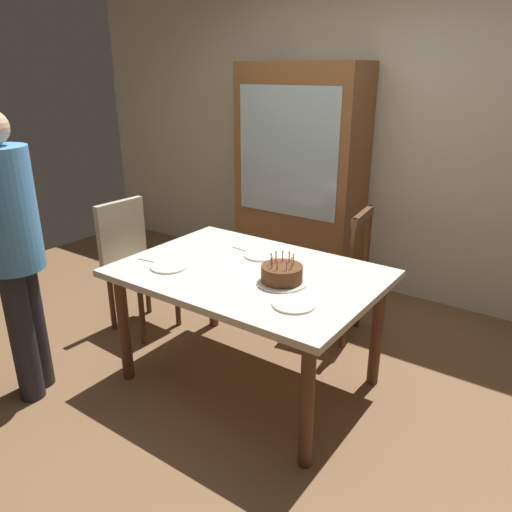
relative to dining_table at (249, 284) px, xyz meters
name	(u,v)px	position (x,y,z in m)	size (l,w,h in m)	color
ground	(250,379)	(0.00, 0.00, -0.66)	(6.40, 6.40, 0.00)	brown
back_wall	(380,139)	(0.00, 1.85, 0.64)	(6.40, 0.10, 2.60)	beige
dining_table	(249,284)	(0.00, 0.00, 0.00)	(1.49, 1.04, 0.75)	beige
birthday_cake	(282,275)	(0.25, -0.04, 0.14)	(0.28, 0.28, 0.17)	silver
plate_near_celebrant	(169,267)	(-0.41, -0.23, 0.09)	(0.22, 0.22, 0.01)	silver
plate_far_side	(261,255)	(-0.07, 0.23, 0.09)	(0.22, 0.22, 0.01)	silver
plate_near_guest	(294,304)	(0.45, -0.23, 0.09)	(0.22, 0.22, 0.01)	silver
fork_near_celebrant	(151,261)	(-0.57, -0.23, 0.09)	(0.18, 0.02, 0.01)	silver
fork_far_side	(243,250)	(-0.23, 0.25, 0.09)	(0.18, 0.02, 0.01)	silver
chair_spindle_back	(335,275)	(0.14, 0.85, -0.20)	(0.49, 0.49, 0.95)	#56331E
chair_upholstered	(133,259)	(-1.13, 0.11, -0.13)	(0.46, 0.46, 0.95)	tan
person_celebrant	(12,244)	(-1.00, -0.83, 0.29)	(0.32, 0.32, 1.66)	#262328
china_cabinet	(300,178)	(-0.59, 1.56, 0.29)	(1.10, 0.45, 1.90)	brown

